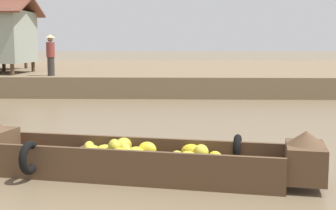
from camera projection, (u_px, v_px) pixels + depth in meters
name	position (u px, v px, depth m)	size (l,w,h in m)	color
ground_plane	(127.00, 124.00, 12.16)	(300.00, 300.00, 0.00)	#726047
riverbank_strip	(160.00, 73.00, 27.69)	(160.00, 20.00, 0.83)	#756047
banana_boat	(137.00, 158.00, 7.31)	(5.70, 1.89, 0.84)	brown
vendor_person	(51.00, 53.00, 18.65)	(0.44, 0.44, 1.66)	#332D28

